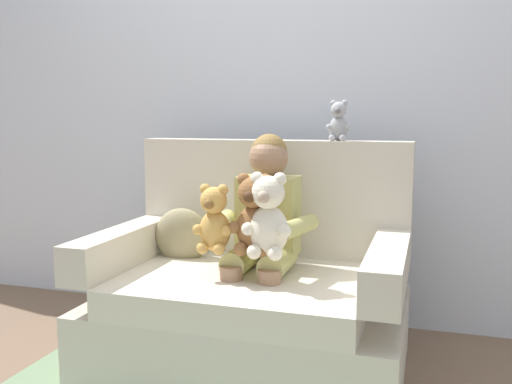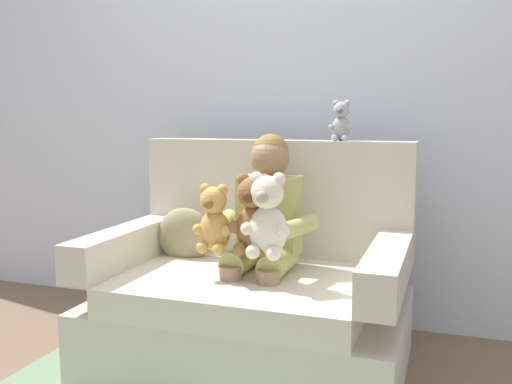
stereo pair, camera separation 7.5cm
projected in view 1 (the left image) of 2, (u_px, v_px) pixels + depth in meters
name	position (u px, v px, depth m)	size (l,w,h in m)	color
ground_plane	(250.00, 367.00, 2.44)	(8.00, 8.00, 0.00)	brown
back_wall	(292.00, 74.00, 2.96)	(6.00, 0.10, 2.60)	silver
armchair	(253.00, 297.00, 2.44)	(1.29, 0.87, 0.97)	beige
seated_child	(264.00, 221.00, 2.40)	(0.45, 0.39, 0.82)	tan
plush_brown	(254.00, 217.00, 2.23)	(0.19, 0.16, 0.32)	brown
plush_cream	(268.00, 218.00, 2.18)	(0.20, 0.16, 0.33)	silver
plush_honey	(214.00, 221.00, 2.26)	(0.16, 0.13, 0.28)	gold
plush_grey_on_backrest	(339.00, 122.00, 2.55)	(0.11, 0.09, 0.18)	#9E9EA3
throw_pillow	(182.00, 236.00, 2.63)	(0.26, 0.12, 0.26)	#998C66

